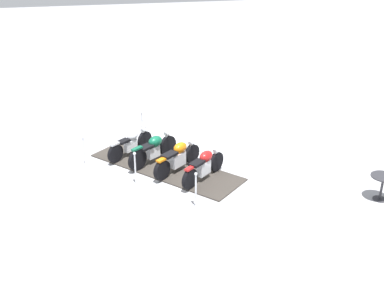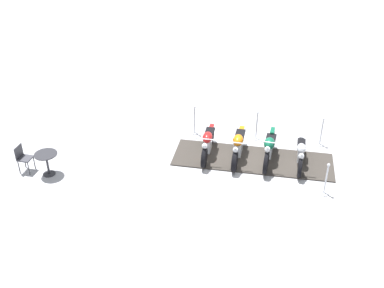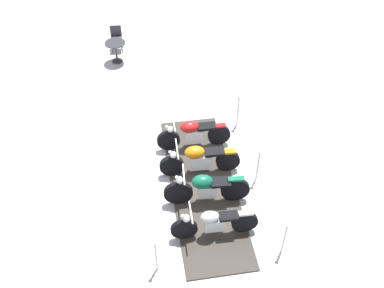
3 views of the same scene
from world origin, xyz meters
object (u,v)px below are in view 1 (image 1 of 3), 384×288
motorcycle_forest (154,148)px  stanchion_left_rear (85,156)px  motorcycle_maroon (204,165)px  motorcycle_chrome (131,143)px  stanchion_left_front (196,195)px  cafe_table (383,182)px  motorcycle_copper (178,157)px  stanchion_left_mid (136,173)px  stanchion_right_rear (142,130)px

motorcycle_forest → stanchion_left_rear: 2.25m
motorcycle_forest → motorcycle_maroon: bearing=-85.5°
motorcycle_chrome → stanchion_left_front: (1.30, -3.77, -0.08)m
cafe_table → stanchion_left_front: bearing=170.6°
stanchion_left_front → motorcycle_copper: bearing=90.2°
motorcycle_forest → cafe_table: bearing=-69.2°
motorcycle_forest → stanchion_left_front: bearing=-113.6°
stanchion_left_mid → cafe_table: 7.11m
stanchion_right_rear → stanchion_left_mid: bearing=-101.7°
motorcycle_chrome → stanchion_left_mid: stanchion_left_mid is taller
motorcycle_maroon → stanchion_left_mid: stanchion_left_mid is taller
stanchion_left_mid → stanchion_right_rear: (0.73, 3.52, -0.05)m
motorcycle_copper → motorcycle_forest: 1.00m
motorcycle_maroon → stanchion_left_mid: bearing=134.2°
stanchion_left_mid → stanchion_left_rear: bearing=130.3°
motorcycle_forest → stanchion_right_rear: size_ratio=1.69×
motorcycle_chrome → motorcycle_copper: bearing=-88.7°
stanchion_left_rear → motorcycle_maroon: bearing=-28.4°
stanchion_left_rear → stanchion_right_rear: bearing=40.3°
motorcycle_forest → stanchion_left_mid: same height
motorcycle_maroon → motorcycle_copper: size_ratio=0.94×
motorcycle_copper → cafe_table: size_ratio=2.32×
stanchion_left_rear → motorcycle_chrome: bearing=14.2°
motorcycle_maroon → stanchion_left_mid: size_ratio=1.53×
motorcycle_forest → stanchion_left_mid: size_ratio=1.65×
cafe_table → motorcycle_copper: bearing=149.3°
stanchion_right_rear → cafe_table: stanchion_right_rear is taller
motorcycle_maroon → motorcycle_forest: bearing=90.3°
stanchion_left_mid → stanchion_left_front: stanchion_left_mid is taller
stanchion_left_rear → cafe_table: (8.06, -4.23, 0.22)m
stanchion_left_mid → motorcycle_chrome: bearing=86.4°
motorcycle_forest → cafe_table: size_ratio=2.36×
motorcycle_chrome → cafe_table: 7.98m
motorcycle_maroon → stanchion_right_rear: bearing=69.9°
stanchion_left_mid → motorcycle_copper: bearing=21.2°
motorcycle_chrome → cafe_table: bearing=-74.3°
motorcycle_forest → stanchion_right_rear: (-0.05, 2.20, -0.20)m
motorcycle_chrome → stanchion_right_rear: 1.56m
motorcycle_forest → stanchion_left_rear: size_ratio=1.71×
motorcycle_chrome → stanchion_right_rear: size_ratio=1.56×
cafe_table → motorcycle_forest: bearing=146.6°
motorcycle_copper → stanchion_right_rear: (-0.70, 2.96, -0.17)m
motorcycle_maroon → motorcycle_forest: (-1.29, 1.52, 0.02)m
motorcycle_copper → stanchion_left_mid: stanchion_left_mid is taller
motorcycle_copper → motorcycle_forest: (-0.64, 0.76, 0.03)m
motorcycle_copper → motorcycle_forest: size_ratio=0.98×
motorcycle_copper → cafe_table: (5.21, -3.09, 0.05)m
stanchion_left_front → cafe_table: bearing=-9.4°
stanchion_left_mid → stanchion_left_rear: (-1.43, 1.69, -0.05)m
motorcycle_chrome → motorcycle_forest: bearing=-88.7°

